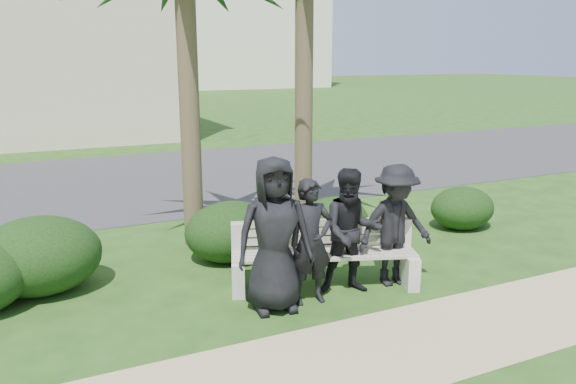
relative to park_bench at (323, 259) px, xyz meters
name	(u,v)px	position (x,y,z in m)	size (l,w,h in m)	color
ground	(281,294)	(-0.62, 0.01, -0.39)	(160.00, 160.00, 0.00)	#1D4313
footpath	(353,359)	(-0.62, -1.79, -0.39)	(30.00, 1.60, 0.01)	tan
asphalt_street	(151,179)	(-0.62, 8.01, -0.39)	(160.00, 8.00, 0.01)	#2D2D30
stucco_bldg_right	(65,41)	(-1.62, 18.01, 3.27)	(8.40, 8.40, 7.30)	beige
park_bench	(323,259)	(0.00, 0.00, 0.00)	(2.67, 1.38, 0.87)	#9E9684
man_a	(274,235)	(-0.87, -0.34, 0.57)	(0.94, 0.61, 1.92)	black
man_b	(311,242)	(-0.37, -0.34, 0.41)	(0.58, 0.38, 1.60)	black
man_c	(351,232)	(0.26, -0.29, 0.44)	(0.81, 0.63, 1.67)	black
man_d	(395,225)	(0.93, -0.31, 0.44)	(1.08, 0.62, 1.67)	black
hedge_b	(39,253)	(-3.46, 1.49, 0.13)	(1.61, 1.33, 1.05)	black
hedge_d	(231,230)	(-0.74, 1.57, 0.08)	(1.43, 1.18, 0.94)	black
hedge_e	(335,218)	(1.15, 1.68, 0.00)	(1.19, 0.98, 0.78)	black
hedge_f	(462,207)	(3.62, 1.31, 0.00)	(1.21, 1.00, 0.79)	black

